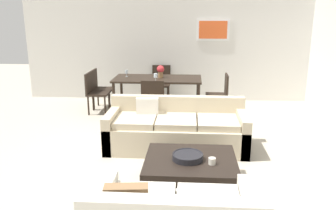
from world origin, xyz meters
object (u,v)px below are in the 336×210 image
at_px(dining_chair_left_near, 94,90).
at_px(wine_glass_left_far, 127,72).
at_px(dining_table, 158,81).
at_px(centerpiece_vase, 161,71).
at_px(dining_chair_head, 161,81).
at_px(wine_glass_head, 159,69).
at_px(dining_chair_left_far, 99,86).
at_px(decorative_bowl, 188,156).
at_px(candle_jar, 212,161).
at_px(dining_chair_right_near, 221,92).
at_px(sofa_beige, 176,130).
at_px(dining_chair_foot, 153,99).
at_px(wine_glass_foot, 156,76).
at_px(coffee_table, 190,173).

distance_m(dining_chair_left_near, wine_glass_left_far, 0.81).
distance_m(dining_table, centerpiece_vase, 0.23).
height_order(dining_chair_head, wine_glass_head, wine_glass_head).
bearing_deg(dining_chair_left_far, decorative_bowl, -60.27).
relative_size(candle_jar, dining_chair_right_near, 0.10).
relative_size(decorative_bowl, centerpiece_vase, 1.44).
height_order(sofa_beige, dining_chair_left_near, dining_chair_left_near).
bearing_deg(decorative_bowl, dining_chair_head, 99.33).
xyz_separation_m(sofa_beige, dining_chair_head, (-0.50, 2.94, 0.21)).
bearing_deg(wine_glass_head, dining_chair_right_near, -24.14).
relative_size(dining_table, centerpiece_vase, 7.10).
relative_size(dining_chair_head, wine_glass_head, 5.18).
distance_m(dining_chair_foot, centerpiece_vase, 0.99).
bearing_deg(wine_glass_foot, wine_glass_left_far, 143.61).
bearing_deg(dining_chair_head, candle_jar, -77.22).
bearing_deg(wine_glass_head, candle_jar, -75.75).
xyz_separation_m(decorative_bowl, dining_table, (-0.70, 3.38, 0.26)).
bearing_deg(decorative_bowl, wine_glass_left_far, 111.73).
xyz_separation_m(sofa_beige, dining_chair_left_far, (-1.85, 2.28, 0.21)).
distance_m(dining_chair_right_near, centerpiece_vase, 1.37).
xyz_separation_m(dining_chair_head, dining_chair_foot, (0.00, -1.73, 0.00)).
distance_m(dining_chair_left_far, wine_glass_left_far, 0.75).
bearing_deg(decorative_bowl, dining_chair_left_far, 119.73).
bearing_deg(dining_chair_left_far, centerpiece_vase, -6.70).
distance_m(dining_table, dining_chair_left_far, 1.38).
bearing_deg(dining_chair_left_near, dining_chair_left_far, 90.00).
distance_m(sofa_beige, wine_glass_head, 2.58).
distance_m(decorative_bowl, dining_chair_left_far, 4.13).
distance_m(dining_chair_head, dining_chair_right_near, 1.72).
distance_m(wine_glass_left_far, centerpiece_vase, 0.76).
distance_m(decorative_bowl, dining_chair_head, 4.31).
relative_size(sofa_beige, centerpiece_vase, 8.34).
height_order(dining_table, centerpiece_vase, centerpiece_vase).
bearing_deg(dining_chair_foot, dining_table, 90.00).
bearing_deg(wine_glass_foot, centerpiece_vase, 81.78).
height_order(coffee_table, wine_glass_left_far, wine_glass_left_far).
bearing_deg(candle_jar, coffee_table, 150.80).
bearing_deg(dining_chair_right_near, dining_chair_left_far, 171.31).
distance_m(decorative_bowl, dining_table, 3.46).
relative_size(sofa_beige, wine_glass_left_far, 15.16).
distance_m(candle_jar, wine_glass_head, 4.04).
bearing_deg(dining_chair_foot, dining_chair_left_far, 141.56).
bearing_deg(wine_glass_head, centerpiece_vase, -79.97).
height_order(dining_chair_left_near, centerpiece_vase, centerpiece_vase).
bearing_deg(wine_glass_left_far, dining_chair_foot, -54.63).
bearing_deg(sofa_beige, centerpiece_vase, 101.67).
xyz_separation_m(wine_glass_left_far, centerpiece_vase, (0.76, -0.07, 0.05)).
height_order(dining_chair_left_far, wine_glass_left_far, wine_glass_left_far).
height_order(coffee_table, dining_chair_left_far, dining_chair_left_far).
bearing_deg(sofa_beige, wine_glass_head, 101.43).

